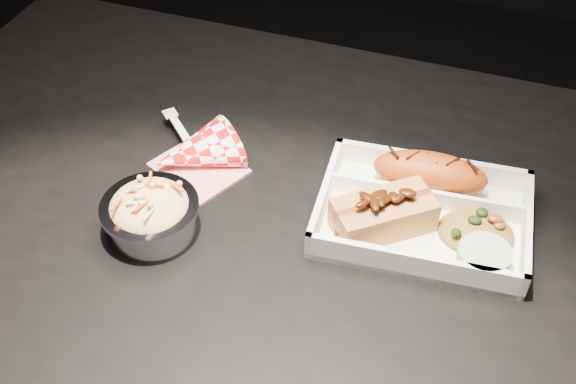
# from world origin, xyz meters

# --- Properties ---
(dining_table) EXTENTS (1.20, 0.80, 0.75)m
(dining_table) POSITION_xyz_m (0.00, 0.00, 0.66)
(dining_table) COLOR black
(dining_table) RESTS_ON ground
(food_tray) EXTENTS (0.26, 0.20, 0.04)m
(food_tray) POSITION_xyz_m (0.16, 0.05, 0.76)
(food_tray) COLOR white
(food_tray) RESTS_ON dining_table
(fried_pastry) EXTENTS (0.15, 0.07, 0.05)m
(fried_pastry) POSITION_xyz_m (0.15, 0.11, 0.78)
(fried_pastry) COLOR #B34311
(fried_pastry) RESTS_ON food_tray
(hotdog) EXTENTS (0.13, 0.12, 0.06)m
(hotdog) POSITION_xyz_m (0.11, 0.02, 0.78)
(hotdog) COLOR #B9793F
(hotdog) RESTS_ON food_tray
(fried_rice_mound) EXTENTS (0.10, 0.08, 0.03)m
(fried_rice_mound) POSITION_xyz_m (0.22, 0.04, 0.77)
(fried_rice_mound) COLOR olive
(fried_rice_mound) RESTS_ON food_tray
(cupcake_liner) EXTENTS (0.06, 0.06, 0.03)m
(cupcake_liner) POSITION_xyz_m (0.24, -0.00, 0.77)
(cupcake_liner) COLOR #A1BA8C
(cupcake_liner) RESTS_ON food_tray
(foil_coleslaw_cup) EXTENTS (0.12, 0.12, 0.07)m
(foil_coleslaw_cup) POSITION_xyz_m (-0.15, -0.07, 0.78)
(foil_coleslaw_cup) COLOR silver
(foil_coleslaw_cup) RESTS_ON dining_table
(napkin_fork) EXTENTS (0.16, 0.15, 0.10)m
(napkin_fork) POSITION_xyz_m (-0.15, 0.06, 0.77)
(napkin_fork) COLOR red
(napkin_fork) RESTS_ON dining_table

